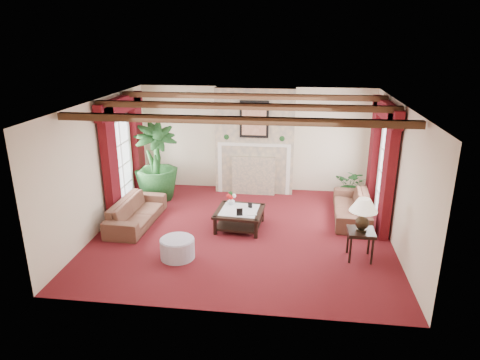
# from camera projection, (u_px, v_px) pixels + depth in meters

# --- Properties ---
(floor) EXTENTS (6.00, 6.00, 0.00)m
(floor) POSITION_uv_depth(u_px,v_px,m) (243.00, 232.00, 8.98)
(floor) COLOR #440C0D
(floor) RESTS_ON ground
(ceiling) EXTENTS (6.00, 6.00, 0.00)m
(ceiling) POSITION_uv_depth(u_px,v_px,m) (243.00, 103.00, 8.11)
(ceiling) COLOR white
(ceiling) RESTS_ON floor
(back_wall) EXTENTS (6.00, 0.02, 2.70)m
(back_wall) POSITION_uv_depth(u_px,v_px,m) (255.00, 139.00, 11.13)
(back_wall) COLOR beige
(back_wall) RESTS_ON ground
(left_wall) EXTENTS (0.02, 5.50, 2.70)m
(left_wall) POSITION_uv_depth(u_px,v_px,m) (100.00, 165.00, 8.90)
(left_wall) COLOR beige
(left_wall) RESTS_ON ground
(right_wall) EXTENTS (0.02, 5.50, 2.70)m
(right_wall) POSITION_uv_depth(u_px,v_px,m) (398.00, 177.00, 8.19)
(right_wall) COLOR beige
(right_wall) RESTS_ON ground
(ceiling_beams) EXTENTS (6.00, 3.00, 0.12)m
(ceiling_beams) POSITION_uv_depth(u_px,v_px,m) (243.00, 106.00, 8.13)
(ceiling_beams) COLOR #321F10
(ceiling_beams) RESTS_ON ceiling
(fireplace) EXTENTS (2.00, 0.52, 2.70)m
(fireplace) POSITION_uv_depth(u_px,v_px,m) (255.00, 88.00, 10.50)
(fireplace) COLOR tan
(fireplace) RESTS_ON ground
(french_door_left) EXTENTS (0.10, 1.10, 2.16)m
(french_door_left) POSITION_uv_depth(u_px,v_px,m) (117.00, 119.00, 9.58)
(french_door_left) COLOR white
(french_door_left) RESTS_ON ground
(french_door_right) EXTENTS (0.10, 1.10, 2.16)m
(french_door_right) POSITION_uv_depth(u_px,v_px,m) (390.00, 126.00, 8.88)
(french_door_right) COLOR white
(french_door_right) RESTS_ON ground
(curtains_left) EXTENTS (0.20, 2.40, 2.55)m
(curtains_left) POSITION_uv_depth(u_px,v_px,m) (120.00, 101.00, 9.44)
(curtains_left) COLOR #440912
(curtains_left) RESTS_ON ground
(curtains_right) EXTENTS (0.20, 2.40, 2.55)m
(curtains_right) POSITION_uv_depth(u_px,v_px,m) (387.00, 106.00, 8.76)
(curtains_right) COLOR #440912
(curtains_right) RESTS_ON ground
(sofa_left) EXTENTS (1.94, 0.70, 0.74)m
(sofa_left) POSITION_uv_depth(u_px,v_px,m) (136.00, 208.00, 9.27)
(sofa_left) COLOR #350E18
(sofa_left) RESTS_ON ground
(sofa_right) EXTENTS (1.98, 0.78, 0.75)m
(sofa_right) POSITION_uv_depth(u_px,v_px,m) (352.00, 203.00, 9.55)
(sofa_right) COLOR #350E18
(sofa_right) RESTS_ON ground
(potted_palm) EXTENTS (2.81, 2.88, 1.07)m
(potted_palm) POSITION_uv_depth(u_px,v_px,m) (157.00, 178.00, 10.67)
(potted_palm) COLOR black
(potted_palm) RESTS_ON ground
(small_plant) EXTENTS (1.48, 1.50, 0.67)m
(small_plant) POSITION_uv_depth(u_px,v_px,m) (352.00, 189.00, 10.47)
(small_plant) COLOR black
(small_plant) RESTS_ON ground
(coffee_table) EXTENTS (1.05, 1.05, 0.40)m
(coffee_table) POSITION_uv_depth(u_px,v_px,m) (239.00, 219.00, 9.13)
(coffee_table) COLOR black
(coffee_table) RESTS_ON ground
(side_table) EXTENTS (0.61, 0.61, 0.57)m
(side_table) POSITION_uv_depth(u_px,v_px,m) (360.00, 244.00, 7.84)
(side_table) COLOR black
(side_table) RESTS_ON ground
(ottoman) EXTENTS (0.64, 0.64, 0.37)m
(ottoman) POSITION_uv_depth(u_px,v_px,m) (177.00, 248.00, 7.90)
(ottoman) COLOR #9291A5
(ottoman) RESTS_ON ground
(table_lamp) EXTENTS (0.50, 0.50, 0.64)m
(table_lamp) POSITION_uv_depth(u_px,v_px,m) (363.00, 214.00, 7.65)
(table_lamp) COLOR black
(table_lamp) RESTS_ON side_table
(flower_vase) EXTENTS (0.18, 0.18, 0.17)m
(flower_vase) POSITION_uv_depth(u_px,v_px,m) (231.00, 201.00, 9.34)
(flower_vase) COLOR silver
(flower_vase) RESTS_ON coffee_table
(book) EXTENTS (0.21, 0.11, 0.27)m
(book) POSITION_uv_depth(u_px,v_px,m) (247.00, 208.00, 8.84)
(book) COLOR black
(book) RESTS_ON coffee_table
(photo_frame_a) EXTENTS (0.13, 0.05, 0.17)m
(photo_frame_a) POSITION_uv_depth(u_px,v_px,m) (240.00, 212.00, 8.75)
(photo_frame_a) COLOR black
(photo_frame_a) RESTS_ON coffee_table
(photo_frame_b) EXTENTS (0.10, 0.06, 0.13)m
(photo_frame_b) POSITION_uv_depth(u_px,v_px,m) (250.00, 205.00, 9.15)
(photo_frame_b) COLOR black
(photo_frame_b) RESTS_ON coffee_table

